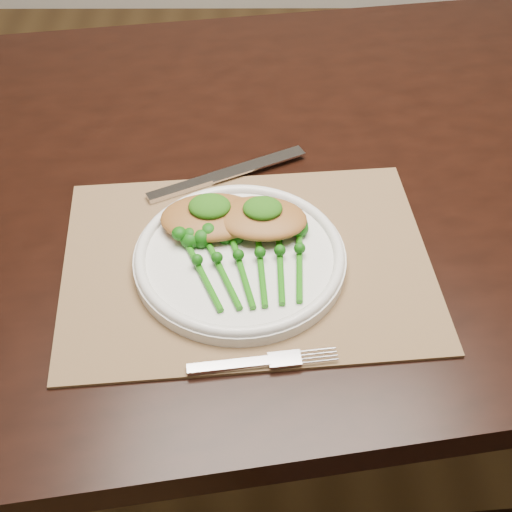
{
  "coord_description": "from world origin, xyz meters",
  "views": [
    {
      "loc": [
        -0.09,
        -0.79,
        1.38
      ],
      "look_at": [
        -0.09,
        -0.2,
        0.78
      ],
      "focal_mm": 50.0,
      "sensor_mm": 36.0,
      "label": 1
    }
  ],
  "objects_px": {
    "dining_table": "(301,328)",
    "broccolini_bundle": "(251,269)",
    "chicken_fillet_left": "(211,217)",
    "placemat": "(247,262)",
    "dinner_plate": "(240,257)"
  },
  "relations": [
    {
      "from": "broccolini_bundle",
      "to": "dining_table",
      "type": "bearing_deg",
      "value": 60.47
    },
    {
      "from": "dining_table",
      "to": "placemat",
      "type": "bearing_deg",
      "value": -124.05
    },
    {
      "from": "placemat",
      "to": "dinner_plate",
      "type": "height_order",
      "value": "dinner_plate"
    },
    {
      "from": "dining_table",
      "to": "dinner_plate",
      "type": "distance_m",
      "value": 0.45
    },
    {
      "from": "placemat",
      "to": "chicken_fillet_left",
      "type": "relative_size",
      "value": 3.52
    },
    {
      "from": "dinner_plate",
      "to": "chicken_fillet_left",
      "type": "relative_size",
      "value": 2.03
    },
    {
      "from": "placemat",
      "to": "chicken_fillet_left",
      "type": "xyz_separation_m",
      "value": [
        -0.04,
        0.05,
        0.03
      ]
    },
    {
      "from": "dining_table",
      "to": "broccolini_bundle",
      "type": "height_order",
      "value": "broccolini_bundle"
    },
    {
      "from": "broccolini_bundle",
      "to": "placemat",
      "type": "bearing_deg",
      "value": 91.07
    },
    {
      "from": "placemat",
      "to": "broccolini_bundle",
      "type": "relative_size",
      "value": 2.57
    },
    {
      "from": "placemat",
      "to": "broccolini_bundle",
      "type": "bearing_deg",
      "value": -85.33
    },
    {
      "from": "dinner_plate",
      "to": "chicken_fillet_left",
      "type": "distance_m",
      "value": 0.07
    },
    {
      "from": "dining_table",
      "to": "chicken_fillet_left",
      "type": "relative_size",
      "value": 13.59
    },
    {
      "from": "chicken_fillet_left",
      "to": "broccolini_bundle",
      "type": "xyz_separation_m",
      "value": [
        0.05,
        -0.08,
        -0.01
      ]
    },
    {
      "from": "dining_table",
      "to": "placemat",
      "type": "xyz_separation_m",
      "value": [
        -0.09,
        -0.2,
        0.37
      ]
    }
  ]
}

